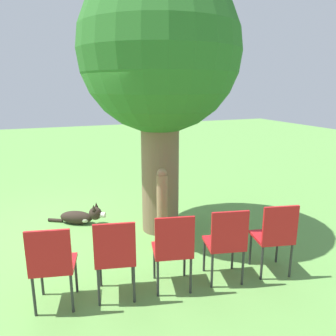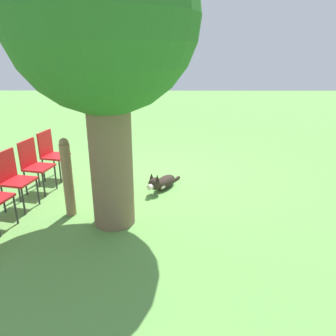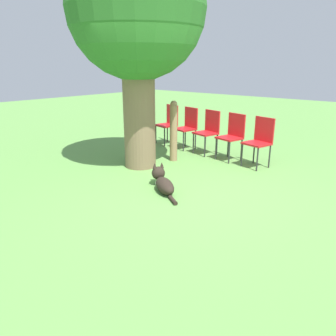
{
  "view_description": "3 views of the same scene",
  "coord_description": "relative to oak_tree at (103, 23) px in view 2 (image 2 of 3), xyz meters",
  "views": [
    {
      "loc": [
        5.14,
        -0.31,
        2.34
      ],
      "look_at": [
        0.4,
        1.57,
        1.06
      ],
      "focal_mm": 35.0,
      "sensor_mm": 36.0,
      "label": 1
    },
    {
      "loc": [
        -0.49,
        5.81,
        2.45
      ],
      "look_at": [
        -0.45,
        0.02,
        0.34
      ],
      "focal_mm": 35.0,
      "sensor_mm": 36.0,
      "label": 2
    },
    {
      "loc": [
        -3.97,
        -3.03,
        1.94
      ],
      "look_at": [
        -0.37,
        0.11,
        0.41
      ],
      "focal_mm": 35.0,
      "sensor_mm": 36.0,
      "label": 3
    }
  ],
  "objects": [
    {
      "name": "ground_plane",
      "position": [
        -0.34,
        -1.45,
        -2.75
      ],
      "size": [
        30.0,
        30.0,
        0.0
      ],
      "primitive_type": "plane",
      "color": "#609947"
    },
    {
      "name": "oak_tree",
      "position": [
        0.0,
        0.0,
        0.0
      ],
      "size": [
        2.43,
        2.43,
        4.06
      ],
      "color": "#7A6047",
      "rests_on": "ground_plane"
    },
    {
      "name": "dog",
      "position": [
        -0.68,
        -1.21,
        -2.61
      ],
      "size": [
        0.63,
        0.95,
        0.39
      ],
      "rotation": [
        0.0,
        0.0,
        1.03
      ],
      "color": "#2D231C",
      "rests_on": "ground_plane"
    },
    {
      "name": "fence_post",
      "position": [
        0.72,
        -0.24,
        -2.12
      ],
      "size": [
        0.15,
        0.15,
        1.24
      ],
      "color": "#937551",
      "rests_on": "ground_plane"
    },
    {
      "name": "red_chair_0",
      "position": [
        1.5,
        -1.76,
        -2.19
      ],
      "size": [
        0.51,
        0.52,
        0.96
      ],
      "rotation": [
        0.0,
        0.0,
        2.92
      ],
      "color": "red",
      "rests_on": "ground_plane"
    },
    {
      "name": "red_chair_1",
      "position": [
        1.58,
        -1.11,
        -2.19
      ],
      "size": [
        0.51,
        0.52,
        0.96
      ],
      "rotation": [
        0.0,
        0.0,
        2.92
      ],
      "color": "red",
      "rests_on": "ground_plane"
    },
    {
      "name": "red_chair_2",
      "position": [
        1.66,
        -0.46,
        -2.19
      ],
      "size": [
        0.51,
        0.52,
        0.96
      ],
      "rotation": [
        0.0,
        0.0,
        2.92
      ],
      "color": "red",
      "rests_on": "ground_plane"
    }
  ]
}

